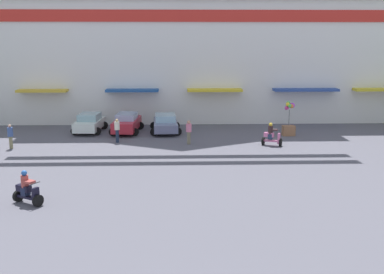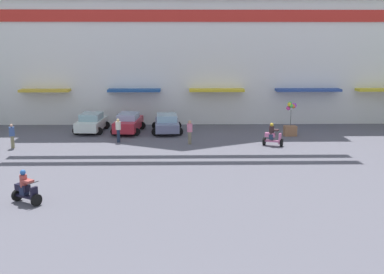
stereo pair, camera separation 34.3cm
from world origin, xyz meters
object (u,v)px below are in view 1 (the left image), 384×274
Objects in this scene: parked_car_0 at (90,123)px; balloon_vendor_cart at (289,121)px; pedestrian_0 at (117,129)px; scooter_rider_5 at (272,136)px; pedestrian_2 at (189,131)px; pedestrian_1 at (10,135)px; parked_car_2 at (165,123)px; scooter_rider_3 at (27,190)px; parked_car_1 at (127,123)px.

balloon_vendor_cart reaches higher than parked_car_0.
parked_car_0 is 2.47× the size of pedestrian_0.
scooter_rider_5 is 5.61m from pedestrian_2.
pedestrian_1 is (-6.72, -1.66, -0.03)m from pedestrian_0.
parked_car_2 is 2.81× the size of scooter_rider_3.
parked_car_2 is 16.75m from scooter_rider_3.
parked_car_1 is 2.62× the size of pedestrian_2.
parked_car_2 is at bearing -0.26° from parked_car_1.
scooter_rider_5 is 3.83m from balloon_vendor_cart.
parked_car_1 is at bearing 154.90° from scooter_rider_5.
balloon_vendor_cart is at bearing 19.73° from pedestrian_2.
balloon_vendor_cart is (12.46, 2.00, 0.13)m from pedestrian_0.
pedestrian_2 is (-5.57, 0.58, 0.29)m from scooter_rider_5.
scooter_rider_5 is (12.86, 11.01, 0.03)m from scooter_rider_3.
scooter_rider_5 is 0.97× the size of pedestrian_1.
parked_car_1 is 3.52m from pedestrian_0.
parked_car_1 is 11.28m from scooter_rider_5.
parked_car_0 is 16.10m from scooter_rider_3.
parked_car_2 is 9.33m from balloon_vendor_cart.
parked_car_2 is (2.95, -0.01, -0.05)m from parked_car_1.
pedestrian_2 is at bearing 57.83° from scooter_rider_3.
pedestrian_2 reaches higher than scooter_rider_3.
pedestrian_1 is at bearing -169.21° from balloon_vendor_cart.
pedestrian_1 is (-17.24, -0.38, 0.26)m from scooter_rider_5.
balloon_vendor_cart reaches higher than parked_car_2.
pedestrian_2 is (4.95, -0.70, -0.01)m from pedestrian_0.
balloon_vendor_cart is at bearing -9.23° from parked_car_2.
pedestrian_0 is at bearing 79.19° from scooter_rider_3.
pedestrian_1 is (-4.14, -5.47, 0.17)m from parked_car_0.
parked_car_2 is at bearing 146.70° from scooter_rider_5.
parked_car_1 is at bearing -5.97° from parked_car_0.
pedestrian_2 is at bearing -30.88° from parked_car_0.
pedestrian_0 is at bearing -94.87° from parked_car_1.
parked_car_1 is at bearing 172.92° from balloon_vendor_cart.
parked_car_1 is 8.72m from pedestrian_1.
pedestrian_0 is 1.03× the size of pedestrian_1.
parked_car_0 is at bearing 173.14° from balloon_vendor_cart.
pedestrian_2 is (4.65, -4.20, 0.18)m from parked_car_1.
balloon_vendor_cart is at bearing 9.11° from pedestrian_0.
pedestrian_0 reaches higher than parked_car_2.
parked_car_0 is at bearing 90.85° from scooter_rider_3.
parked_car_1 is at bearing 85.13° from pedestrian_0.
parked_car_1 reaches higher than parked_car_2.
parked_car_2 is 4.78m from pedestrian_0.
pedestrian_1 is 0.63× the size of balloon_vendor_cart.
parked_car_0 is 4.61m from pedestrian_0.
parked_car_0 is 8.78m from pedestrian_2.
parked_car_0 is 5.84m from parked_car_2.
scooter_rider_3 is 16.93m from scooter_rider_5.
parked_car_2 is 2.55× the size of pedestrian_0.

